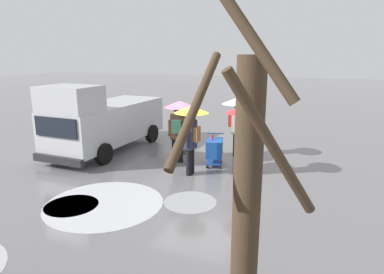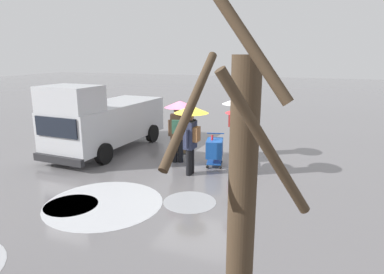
{
  "view_description": "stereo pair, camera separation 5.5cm",
  "coord_description": "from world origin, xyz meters",
  "px_view_note": "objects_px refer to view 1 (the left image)",
  "views": [
    {
      "loc": [
        -3.55,
        9.94,
        3.62
      ],
      "look_at": [
        0.13,
        0.22,
        1.05
      ],
      "focal_mm": 31.75,
      "sensor_mm": 36.0,
      "label": 1
    },
    {
      "loc": [
        -3.6,
        9.92,
        3.62
      ],
      "look_at": [
        0.13,
        0.22,
        1.05
      ],
      "focal_mm": 31.75,
      "sensor_mm": 36.0,
      "label": 2
    }
  ],
  "objects_px": {
    "hand_dolly_boxes": "(182,135)",
    "pedestrian_far_side": "(191,124)",
    "shopping_cart_vendor": "(214,149)",
    "pedestrian_white_side": "(244,123)",
    "cargo_van_parked_right": "(103,120)",
    "bare_tree_near": "(243,247)",
    "pedestrian_pink_side": "(179,117)",
    "pedestrian_black_side": "(236,113)"
  },
  "relations": [
    {
      "from": "shopping_cart_vendor",
      "to": "pedestrian_white_side",
      "type": "bearing_deg",
      "value": 157.04
    },
    {
      "from": "bare_tree_near",
      "to": "pedestrian_pink_side",
      "type": "bearing_deg",
      "value": -63.21
    },
    {
      "from": "shopping_cart_vendor",
      "to": "bare_tree_near",
      "type": "bearing_deg",
      "value": 108.69
    },
    {
      "from": "pedestrian_pink_side",
      "to": "pedestrian_white_side",
      "type": "distance_m",
      "value": 2.29
    },
    {
      "from": "shopping_cart_vendor",
      "to": "pedestrian_white_side",
      "type": "height_order",
      "value": "pedestrian_white_side"
    },
    {
      "from": "bare_tree_near",
      "to": "hand_dolly_boxes",
      "type": "bearing_deg",
      "value": -64.17
    },
    {
      "from": "pedestrian_black_side",
      "to": "bare_tree_near",
      "type": "xyz_separation_m",
      "value": [
        -2.21,
        9.01,
        0.4
      ]
    },
    {
      "from": "pedestrian_black_side",
      "to": "pedestrian_far_side",
      "type": "height_order",
      "value": "same"
    },
    {
      "from": "pedestrian_black_side",
      "to": "pedestrian_white_side",
      "type": "xyz_separation_m",
      "value": [
        -0.66,
        1.83,
        0.01
      ]
    },
    {
      "from": "pedestrian_far_side",
      "to": "bare_tree_near",
      "type": "relative_size",
      "value": 0.49
    },
    {
      "from": "hand_dolly_boxes",
      "to": "shopping_cart_vendor",
      "type": "bearing_deg",
      "value": 162.36
    },
    {
      "from": "pedestrian_black_side",
      "to": "pedestrian_far_side",
      "type": "xyz_separation_m",
      "value": [
        0.81,
        2.38,
        0.0
      ]
    },
    {
      "from": "cargo_van_parked_right",
      "to": "hand_dolly_boxes",
      "type": "bearing_deg",
      "value": -176.64
    },
    {
      "from": "pedestrian_far_side",
      "to": "pedestrian_pink_side",
      "type": "bearing_deg",
      "value": -49.05
    },
    {
      "from": "cargo_van_parked_right",
      "to": "pedestrian_white_side",
      "type": "bearing_deg",
      "value": 172.98
    },
    {
      "from": "shopping_cart_vendor",
      "to": "bare_tree_near",
      "type": "height_order",
      "value": "bare_tree_near"
    },
    {
      "from": "shopping_cart_vendor",
      "to": "pedestrian_far_side",
      "type": "relative_size",
      "value": 0.49
    },
    {
      "from": "pedestrian_far_side",
      "to": "cargo_van_parked_right",
      "type": "bearing_deg",
      "value": -17.09
    },
    {
      "from": "cargo_van_parked_right",
      "to": "shopping_cart_vendor",
      "type": "xyz_separation_m",
      "value": [
        -4.43,
        0.24,
        -0.61
      ]
    },
    {
      "from": "pedestrian_white_side",
      "to": "cargo_van_parked_right",
      "type": "bearing_deg",
      "value": -7.02
    },
    {
      "from": "cargo_van_parked_right",
      "to": "shopping_cart_vendor",
      "type": "height_order",
      "value": "cargo_van_parked_right"
    },
    {
      "from": "shopping_cart_vendor",
      "to": "pedestrian_white_side",
      "type": "xyz_separation_m",
      "value": [
        -1.03,
        0.44,
        1.02
      ]
    },
    {
      "from": "pedestrian_pink_side",
      "to": "pedestrian_black_side",
      "type": "height_order",
      "value": "same"
    },
    {
      "from": "cargo_van_parked_right",
      "to": "pedestrian_pink_side",
      "type": "distance_m",
      "value": 3.24
    },
    {
      "from": "pedestrian_pink_side",
      "to": "pedestrian_far_side",
      "type": "bearing_deg",
      "value": 130.95
    },
    {
      "from": "shopping_cart_vendor",
      "to": "pedestrian_white_side",
      "type": "relative_size",
      "value": 0.49
    },
    {
      "from": "pedestrian_pink_side",
      "to": "pedestrian_white_side",
      "type": "bearing_deg",
      "value": 171.03
    },
    {
      "from": "cargo_van_parked_right",
      "to": "pedestrian_far_side",
      "type": "bearing_deg",
      "value": 162.91
    },
    {
      "from": "pedestrian_far_side",
      "to": "bare_tree_near",
      "type": "bearing_deg",
      "value": 114.46
    },
    {
      "from": "shopping_cart_vendor",
      "to": "pedestrian_pink_side",
      "type": "bearing_deg",
      "value": 3.73
    },
    {
      "from": "pedestrian_white_side",
      "to": "pedestrian_far_side",
      "type": "relative_size",
      "value": 1.0
    },
    {
      "from": "shopping_cart_vendor",
      "to": "bare_tree_near",
      "type": "xyz_separation_m",
      "value": [
        -2.58,
        7.62,
        1.4
      ]
    },
    {
      "from": "pedestrian_pink_side",
      "to": "bare_tree_near",
      "type": "bearing_deg",
      "value": 116.79
    },
    {
      "from": "pedestrian_pink_side",
      "to": "pedestrian_white_side",
      "type": "xyz_separation_m",
      "value": [
        -2.26,
        0.36,
        0.01
      ]
    },
    {
      "from": "cargo_van_parked_right",
      "to": "pedestrian_black_side",
      "type": "bearing_deg",
      "value": -166.49
    },
    {
      "from": "pedestrian_pink_side",
      "to": "bare_tree_near",
      "type": "height_order",
      "value": "bare_tree_near"
    },
    {
      "from": "hand_dolly_boxes",
      "to": "pedestrian_white_side",
      "type": "relative_size",
      "value": 0.71
    },
    {
      "from": "cargo_van_parked_right",
      "to": "bare_tree_near",
      "type": "xyz_separation_m",
      "value": [
        -7.01,
        7.86,
        0.79
      ]
    },
    {
      "from": "hand_dolly_boxes",
      "to": "pedestrian_far_side",
      "type": "relative_size",
      "value": 0.71
    },
    {
      "from": "pedestrian_black_side",
      "to": "pedestrian_white_side",
      "type": "distance_m",
      "value": 1.94
    },
    {
      "from": "cargo_van_parked_right",
      "to": "pedestrian_pink_side",
      "type": "bearing_deg",
      "value": 174.37
    },
    {
      "from": "pedestrian_white_side",
      "to": "bare_tree_near",
      "type": "relative_size",
      "value": 0.49
    }
  ]
}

